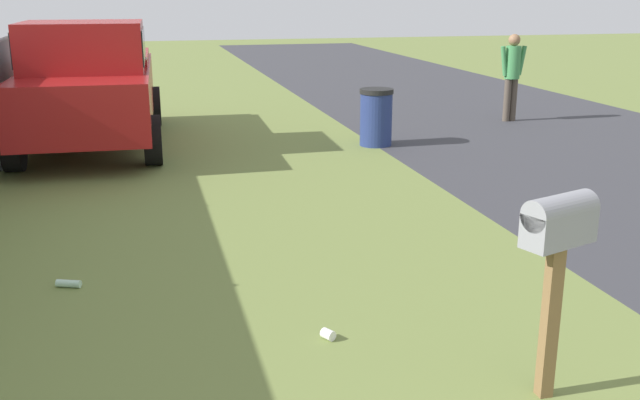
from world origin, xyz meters
TOP-DOWN VIEW (x-y plane):
  - mailbox at (3.95, -0.03)m, footprint 0.35×0.54m
  - pickup_truck at (12.87, 3.22)m, footprint 5.25×2.38m
  - trash_bin at (11.88, -1.46)m, footprint 0.57×0.57m
  - pedestrian at (13.52, -4.84)m, footprint 0.30×0.57m
  - litter_cup_midfield_a at (5.06, 1.15)m, footprint 0.13×0.12m
  - litter_bottle_midfield_b at (6.60, 3.15)m, footprint 0.15×0.23m

SIDE VIEW (x-z plane):
  - litter_bottle_midfield_b at x=6.60m, z-range 0.00..0.07m
  - litter_cup_midfield_a at x=5.06m, z-range 0.00..0.08m
  - trash_bin at x=11.88m, z-range 0.00..0.97m
  - pedestrian at x=13.52m, z-range 0.14..1.87m
  - mailbox at x=3.95m, z-range 0.41..1.78m
  - pickup_truck at x=12.87m, z-range 0.06..2.15m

